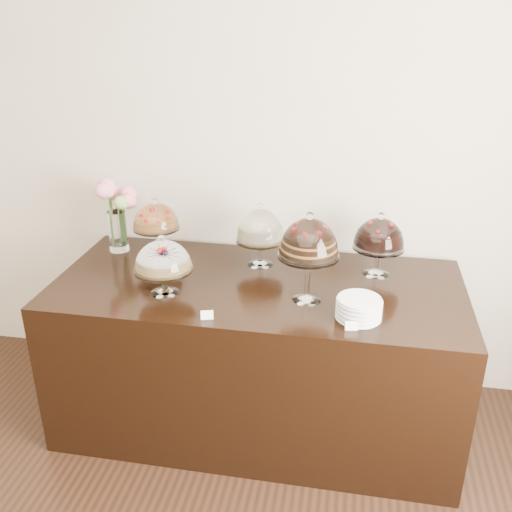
% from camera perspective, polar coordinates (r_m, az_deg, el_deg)
% --- Properties ---
extents(wall_back, '(5.00, 0.04, 3.00)m').
position_cam_1_polar(wall_back, '(3.46, -3.93, 10.81)').
color(wall_back, beige).
rests_on(wall_back, ground).
extents(display_counter, '(2.20, 1.00, 0.90)m').
position_cam_1_polar(display_counter, '(3.31, 0.16, -9.69)').
color(display_counter, black).
rests_on(display_counter, ground).
extents(cake_stand_sugar_sponge, '(0.30, 0.30, 0.32)m').
position_cam_1_polar(cake_stand_sugar_sponge, '(2.94, -9.30, -0.27)').
color(cake_stand_sugar_sponge, white).
rests_on(cake_stand_sugar_sponge, display_counter).
extents(cake_stand_choco_layer, '(0.30, 0.30, 0.47)m').
position_cam_1_polar(cake_stand_choco_layer, '(2.78, 5.31, 1.47)').
color(cake_stand_choco_layer, white).
rests_on(cake_stand_choco_layer, display_counter).
extents(cake_stand_cheesecake, '(0.28, 0.28, 0.37)m').
position_cam_1_polar(cake_stand_cheesecake, '(3.21, 0.42, 2.83)').
color(cake_stand_cheesecake, white).
rests_on(cake_stand_cheesecake, display_counter).
extents(cake_stand_dark_choco, '(0.28, 0.28, 0.36)m').
position_cam_1_polar(cake_stand_dark_choco, '(3.16, 12.22, 1.96)').
color(cake_stand_dark_choco, white).
rests_on(cake_stand_dark_choco, display_counter).
extents(cake_stand_fruit_tart, '(0.27, 0.27, 0.37)m').
position_cam_1_polar(cake_stand_fruit_tart, '(3.36, -9.99, 3.65)').
color(cake_stand_fruit_tart, white).
rests_on(cake_stand_fruit_tart, display_counter).
extents(flower_vase, '(0.23, 0.31, 0.45)m').
position_cam_1_polar(flower_vase, '(3.51, -13.85, 4.91)').
color(flower_vase, white).
rests_on(flower_vase, display_counter).
extents(plate_stack, '(0.21, 0.21, 0.10)m').
position_cam_1_polar(plate_stack, '(2.76, 10.25, -5.19)').
color(plate_stack, white).
rests_on(plate_stack, display_counter).
extents(price_card_left, '(0.06, 0.03, 0.04)m').
position_cam_1_polar(price_card_left, '(2.74, -4.93, -5.90)').
color(price_card_left, white).
rests_on(price_card_left, display_counter).
extents(price_card_right, '(0.06, 0.02, 0.04)m').
position_cam_1_polar(price_card_right, '(2.68, 9.55, -6.90)').
color(price_card_right, white).
rests_on(price_card_right, display_counter).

